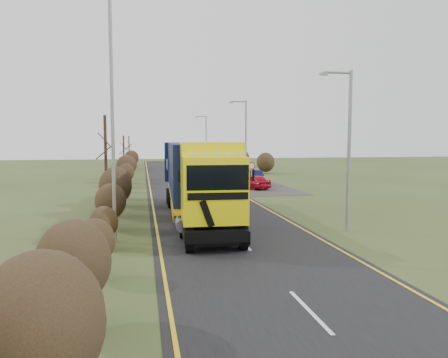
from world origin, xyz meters
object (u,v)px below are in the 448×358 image
car_red_hatchback (253,182)px  car_blue_sedan (253,178)px  streetlight_near (347,144)px  speed_sign (252,170)px  lorry (195,175)px

car_red_hatchback → car_blue_sedan: bearing=-124.1°
streetlight_near → speed_sign: 19.13m
lorry → car_red_hatchback: size_ratio=4.16×
lorry → streetlight_near: streetlight_near is taller
car_red_hatchback → speed_sign: 1.12m
car_red_hatchback → speed_sign: (-0.20, -0.06, 1.10)m
lorry → car_blue_sedan: lorry is taller
car_blue_sedan → speed_sign: size_ratio=1.83×
lorry → car_red_hatchback: bearing=65.9°
car_blue_sedan → streetlight_near: size_ratio=0.57×
streetlight_near → speed_sign: streetlight_near is taller
car_blue_sedan → speed_sign: speed_sign is taller
lorry → car_blue_sedan: 19.55m
car_red_hatchback → speed_sign: size_ratio=1.57×
car_blue_sedan → streetlight_near: bearing=92.9°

